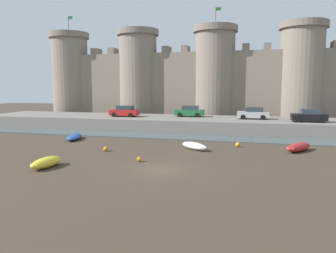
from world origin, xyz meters
TOP-DOWN VIEW (x-y plane):
  - ground_plane at (0.00, 0.00)m, footprint 160.00×160.00m
  - water_channel at (0.00, 15.26)m, footprint 80.00×4.50m
  - quay_road at (0.00, 22.51)m, footprint 65.76×10.00m
  - castle at (-0.00, 32.78)m, footprint 61.03×7.27m
  - rowboat_near_channel_right at (1.07, 8.05)m, footprint 3.23×2.85m
  - rowboat_near_channel_left at (-13.18, 10.46)m, footprint 2.53×4.24m
  - rowboat_midflat_right at (10.59, 9.64)m, footprint 3.08×3.81m
  - rowboat_foreground_right at (-8.32, -1.64)m, footprint 1.48×3.12m
  - mooring_buoy_near_channel at (-2.28, 1.88)m, footprint 0.41×0.41m
  - mooring_buoy_off_centre at (5.03, 10.47)m, footprint 0.47×0.47m
  - mooring_buoy_mid_mud at (-6.74, 5.13)m, footprint 0.46×0.46m
  - car_quay_east at (-11.64, 21.75)m, footprint 4.16×1.99m
  - car_quay_centre_west at (6.39, 22.72)m, footprint 4.16×1.99m
  - car_quay_west at (13.06, 20.70)m, footprint 4.16×1.99m
  - car_quay_centre_east at (-2.50, 24.07)m, footprint 4.16×1.99m

SIDE VIEW (x-z plane):
  - ground_plane at x=0.00m, z-range 0.00..0.00m
  - water_channel at x=0.00m, z-range 0.00..0.10m
  - mooring_buoy_near_channel at x=-2.28m, z-range 0.00..0.41m
  - mooring_buoy_mid_mud at x=-6.74m, z-range 0.00..0.46m
  - mooring_buoy_off_centre at x=5.03m, z-range 0.00..0.47m
  - rowboat_near_channel_left at x=-13.18m, z-range 0.02..0.62m
  - rowboat_near_channel_right at x=1.07m, z-range 0.02..0.72m
  - rowboat_foreground_right at x=-8.32m, z-range 0.02..0.79m
  - rowboat_midflat_right at x=10.59m, z-range 0.02..0.81m
  - quay_road at x=0.00m, z-range 0.00..1.65m
  - car_quay_east at x=-11.64m, z-range 1.62..3.24m
  - car_quay_centre_west at x=6.39m, z-range 1.62..3.24m
  - car_quay_west at x=13.06m, z-range 1.62..3.24m
  - car_quay_centre_east at x=-2.50m, z-range 1.62..3.24m
  - castle at x=0.00m, z-range -2.10..16.66m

